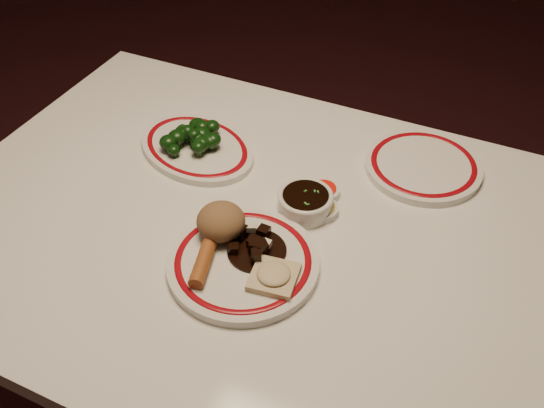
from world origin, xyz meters
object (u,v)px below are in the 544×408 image
(fried_wonton, at_px, (274,276))
(main_plate, at_px, (243,263))
(broccoli_pile, at_px, (194,136))
(soy_bowl, at_px, (305,203))
(rice_mound, at_px, (221,221))
(stirfry_heap, at_px, (255,245))
(spring_roll, at_px, (203,263))
(broccoli_plate, at_px, (197,148))
(dining_table, at_px, (245,254))

(fried_wonton, bearing_deg, main_plate, 164.90)
(broccoli_pile, distance_m, soy_bowl, 0.30)
(main_plate, height_order, rice_mound, rice_mound)
(stirfry_heap, height_order, broccoli_pile, broccoli_pile)
(spring_roll, bearing_deg, broccoli_pile, 107.48)
(soy_bowl, bearing_deg, spring_roll, -113.13)
(broccoli_pile, bearing_deg, spring_roll, -57.51)
(broccoli_plate, bearing_deg, broccoli_pile, 160.73)
(broccoli_plate, bearing_deg, fried_wonton, -41.54)
(soy_bowl, bearing_deg, dining_table, -141.93)
(main_plate, relative_size, rice_mound, 3.05)
(dining_table, xyz_separation_m, rice_mound, (-0.01, -0.06, 0.14))
(rice_mound, xyz_separation_m, broccoli_plate, (-0.18, 0.22, -0.04))
(main_plate, bearing_deg, broccoli_pile, 133.74)
(soy_bowl, bearing_deg, rice_mound, -127.68)
(dining_table, xyz_separation_m, spring_roll, (-0.00, -0.15, 0.12))
(rice_mound, bearing_deg, soy_bowl, 52.32)
(broccoli_pile, relative_size, soy_bowl, 1.25)
(fried_wonton, height_order, stirfry_heap, stirfry_heap)
(fried_wonton, distance_m, soy_bowl, 0.20)
(fried_wonton, relative_size, soy_bowl, 0.83)
(dining_table, bearing_deg, soy_bowl, 38.07)
(broccoli_plate, bearing_deg, spring_roll, -57.97)
(dining_table, relative_size, spring_roll, 12.39)
(rice_mound, distance_m, soy_bowl, 0.18)
(rice_mound, bearing_deg, main_plate, -32.47)
(main_plate, distance_m, spring_roll, 0.07)
(main_plate, distance_m, fried_wonton, 0.07)
(main_plate, distance_m, rice_mound, 0.08)
(dining_table, distance_m, soy_bowl, 0.17)
(broccoli_plate, bearing_deg, soy_bowl, -15.12)
(main_plate, bearing_deg, stirfry_heap, 75.40)
(rice_mound, relative_size, spring_roll, 0.91)
(main_plate, relative_size, fried_wonton, 3.09)
(fried_wonton, distance_m, broccoli_pile, 0.42)
(dining_table, bearing_deg, fried_wonton, -45.53)
(spring_roll, height_order, stirfry_heap, stirfry_heap)
(broccoli_pile, bearing_deg, dining_table, -38.38)
(broccoli_pile, bearing_deg, broccoli_plate, -19.27)
(dining_table, xyz_separation_m, broccoli_pile, (-0.19, 0.15, 0.13))
(broccoli_pile, height_order, soy_bowl, broccoli_pile)
(main_plate, xyz_separation_m, rice_mound, (-0.06, 0.04, 0.04))
(stirfry_heap, relative_size, broccoli_plate, 0.32)
(spring_roll, height_order, broccoli_pile, broccoli_pile)
(broccoli_plate, xyz_separation_m, soy_bowl, (0.28, -0.08, 0.01))
(stirfry_heap, distance_m, broccoli_plate, 0.34)
(broccoli_plate, relative_size, broccoli_pile, 2.52)
(spring_roll, distance_m, stirfry_heap, 0.10)
(fried_wonton, bearing_deg, rice_mound, 155.88)
(fried_wonton, distance_m, stirfry_heap, 0.08)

